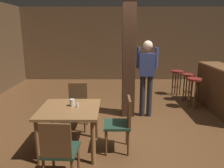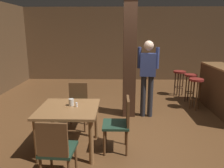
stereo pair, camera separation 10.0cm
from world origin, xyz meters
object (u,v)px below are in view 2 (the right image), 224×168
object	(u,v)px
dining_table	(69,115)
napkin_cup	(71,102)
chair_south	(56,148)
bar_stool_mid	(190,82)
salt_shaker	(77,105)
bar_stool_near	(196,87)
chair_east	(120,121)
bar_counter	(223,90)
chair_north	(78,103)
standing_person	(148,74)
bar_stool_far	(179,77)

from	to	relation	value
dining_table	napkin_cup	bearing A→B (deg)	73.99
chair_south	bar_stool_mid	xyz separation A→B (m)	(2.75, 3.43, 0.06)
salt_shaker	bar_stool_near	world-z (taller)	salt_shaker
chair_east	napkin_cup	xyz separation A→B (m)	(-0.81, 0.11, 0.28)
salt_shaker	bar_stool_mid	bearing A→B (deg)	43.63
napkin_cup	bar_stool_near	size ratio (longest dim) A/B	0.15
dining_table	bar_stool_mid	xyz separation A→B (m)	(2.78, 2.57, -0.04)
chair_east	bar_counter	world-z (taller)	bar_counter
chair_north	bar_stool_mid	xyz separation A→B (m)	(2.80, 1.69, 0.06)
salt_shaker	bar_stool_mid	xyz separation A→B (m)	(2.65, 2.53, -0.20)
chair_east	salt_shaker	distance (m)	0.76
dining_table	chair_east	xyz separation A→B (m)	(0.83, -0.01, -0.10)
chair_east	bar_counter	size ratio (longest dim) A/B	0.44
dining_table	chair_south	size ratio (longest dim) A/B	1.06
chair_east	bar_counter	bearing A→B (deg)	35.79
dining_table	chair_south	xyz separation A→B (m)	(0.02, -0.86, -0.10)
dining_table	chair_east	bearing A→B (deg)	-0.77
chair_north	napkin_cup	distance (m)	0.83
chair_north	salt_shaker	bearing A→B (deg)	-80.30
bar_stool_near	chair_east	bearing A→B (deg)	-133.41
chair_north	bar_stool_near	size ratio (longest dim) A/B	1.14
chair_south	napkin_cup	size ratio (longest dim) A/B	7.72
napkin_cup	salt_shaker	size ratio (longest dim) A/B	1.62
bar_stool_near	salt_shaker	bearing A→B (deg)	-143.24
chair_east	standing_person	xyz separation A→B (m)	(0.62, 1.49, 0.50)
dining_table	standing_person	size ratio (longest dim) A/B	0.55
chair_north	standing_person	size ratio (longest dim) A/B	0.52
chair_east	bar_counter	xyz separation A→B (m)	(2.44, 1.76, 0.05)
napkin_cup	bar_stool_far	xyz separation A→B (m)	(2.61, 3.07, -0.22)
chair_south	standing_person	bearing A→B (deg)	58.65
salt_shaker	standing_person	distance (m)	1.97
dining_table	standing_person	bearing A→B (deg)	45.63
bar_stool_mid	napkin_cup	bearing A→B (deg)	-137.99
dining_table	chair_north	distance (m)	0.89
standing_person	bar_counter	xyz separation A→B (m)	(1.82, 0.26, -0.45)
bar_stool_near	bar_stool_far	distance (m)	1.19
dining_table	bar_stool_mid	size ratio (longest dim) A/B	1.22
chair_east	dining_table	bearing A→B (deg)	179.23
bar_counter	bar_stool_mid	world-z (taller)	bar_counter
chair_north	bar_stool_far	size ratio (longest dim) A/B	1.18
dining_table	salt_shaker	size ratio (longest dim) A/B	13.31
chair_east	bar_stool_far	world-z (taller)	chair_east
chair_north	bar_counter	distance (m)	3.40
salt_shaker	bar_stool_far	world-z (taller)	salt_shaker
salt_shaker	napkin_cup	bearing A→B (deg)	151.21
dining_table	bar_stool_mid	world-z (taller)	bar_stool_mid
chair_north	bar_stool_mid	bearing A→B (deg)	31.21
salt_shaker	bar_stool_near	size ratio (longest dim) A/B	0.09
salt_shaker	chair_east	bearing A→B (deg)	-4.43
standing_person	bar_stool_far	world-z (taller)	standing_person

